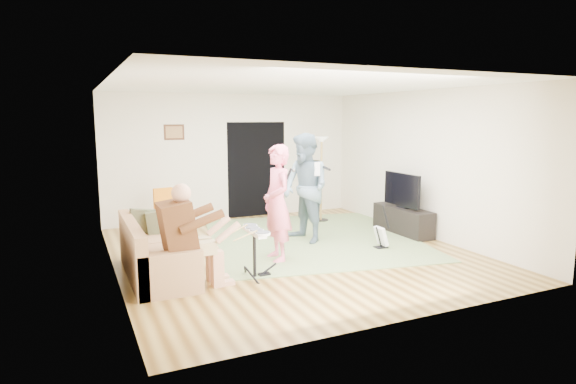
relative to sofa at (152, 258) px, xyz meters
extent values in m
plane|color=brown|center=(2.29, 0.31, -0.27)|extent=(6.00, 6.00, 0.00)
plane|color=white|center=(2.29, 0.31, 2.43)|extent=(6.00, 6.00, 0.00)
plane|color=#98632F|center=(-0.46, 0.51, 1.28)|extent=(0.00, 2.05, 2.05)
plane|color=black|center=(2.84, 3.30, 0.78)|extent=(2.10, 0.00, 2.10)
cube|color=#3F2314|center=(1.04, 3.30, 1.63)|extent=(0.42, 0.03, 0.32)
cube|color=#687F4D|center=(3.01, 0.94, -0.26)|extent=(4.29, 4.56, 0.02)
cube|color=#AA7D55|center=(0.09, 0.00, -0.07)|extent=(0.80, 1.60, 0.40)
cube|color=#AA7D55|center=(-0.25, 0.00, 0.13)|extent=(0.15, 1.98, 0.80)
cube|color=#AA7D55|center=(0.09, 0.89, 0.02)|extent=(0.80, 0.19, 0.57)
cube|color=#AA7D55|center=(0.09, -0.89, 0.02)|extent=(0.80, 0.19, 0.57)
cube|color=#573118|center=(0.24, -0.65, 0.56)|extent=(0.39, 0.50, 0.64)
sphere|color=tan|center=(0.31, -0.65, 0.99)|extent=(0.25, 0.25, 0.25)
cylinder|color=black|center=(1.29, -0.65, 0.07)|extent=(0.04, 0.04, 0.63)
cube|color=white|center=(1.29, -0.65, 0.37)|extent=(0.12, 0.63, 0.04)
imported|color=pink|center=(1.91, -0.02, 0.63)|extent=(0.45, 0.67, 1.80)
imported|color=slate|center=(2.80, 0.80, 0.70)|extent=(0.88, 1.05, 1.93)
cube|color=black|center=(3.76, -0.15, -0.25)|extent=(0.21, 0.17, 0.03)
cube|color=white|center=(3.76, -0.15, -0.05)|extent=(0.16, 0.24, 0.32)
cylinder|color=black|center=(3.85, -0.15, 0.28)|extent=(0.17, 0.04, 0.42)
cylinder|color=black|center=(3.88, 2.21, -0.25)|extent=(0.32, 0.32, 0.03)
cylinder|color=#9D7E43|center=(3.88, 2.21, 0.60)|extent=(0.04, 0.04, 1.70)
cone|color=white|center=(3.88, 2.21, 1.47)|extent=(0.28, 0.28, 0.11)
cube|color=tan|center=(0.63, 2.24, 0.14)|extent=(0.42, 0.42, 0.04)
cube|color=orange|center=(0.63, 2.41, 0.43)|extent=(0.37, 0.12, 0.38)
cube|color=black|center=(4.79, 0.59, -0.02)|extent=(0.40, 1.40, 0.50)
cube|color=black|center=(4.74, 0.59, 0.58)|extent=(0.06, 0.99, 0.63)
camera|label=1|loc=(-0.97, -6.69, 1.95)|focal=30.00mm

